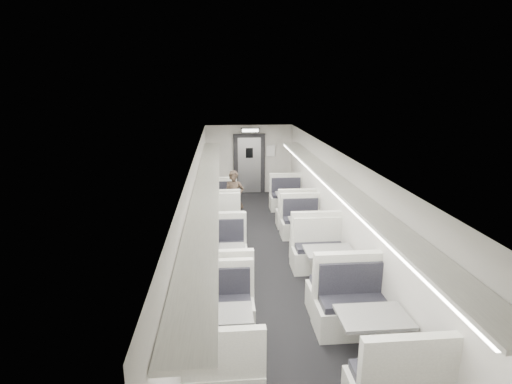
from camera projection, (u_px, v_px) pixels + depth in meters
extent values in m
cube|color=black|center=(269.00, 268.00, 8.58)|extent=(3.00, 12.00, 0.12)
cube|color=white|center=(270.00, 153.00, 7.91)|extent=(3.00, 12.00, 0.12)
cube|color=silver|center=(249.00, 159.00, 14.07)|extent=(3.00, 0.12, 2.40)
cube|color=silver|center=(194.00, 215.00, 8.11)|extent=(0.12, 12.00, 2.40)
cube|color=silver|center=(343.00, 211.00, 8.38)|extent=(0.12, 12.00, 2.40)
cube|color=white|center=(222.00, 221.00, 10.70)|extent=(0.96, 0.54, 0.41)
cube|color=black|center=(222.00, 212.00, 10.66)|extent=(0.85, 0.43, 0.09)
cube|color=white|center=(221.00, 205.00, 10.37)|extent=(0.96, 0.11, 0.64)
cube|color=white|center=(222.00, 206.00, 12.06)|extent=(0.96, 0.54, 0.41)
cube|color=black|center=(221.00, 198.00, 11.97)|extent=(0.85, 0.43, 0.09)
cube|color=white|center=(221.00, 187.00, 12.11)|extent=(0.96, 0.11, 0.64)
cylinder|color=silver|center=(222.00, 209.00, 11.35)|extent=(0.09, 0.09, 0.63)
cylinder|color=silver|center=(222.00, 219.00, 11.43)|extent=(0.33, 0.33, 0.03)
cube|color=gray|center=(221.00, 198.00, 11.26)|extent=(0.80, 0.55, 0.04)
cube|color=white|center=(222.00, 246.00, 9.07)|extent=(1.00, 0.56, 0.42)
cube|color=black|center=(222.00, 235.00, 9.03)|extent=(0.89, 0.44, 0.09)
cube|color=white|center=(222.00, 227.00, 8.74)|extent=(1.00, 0.11, 0.66)
cube|color=white|center=(222.00, 224.00, 10.49)|extent=(1.00, 0.56, 0.42)
cube|color=black|center=(222.00, 215.00, 10.39)|extent=(0.89, 0.44, 0.09)
cube|color=white|center=(221.00, 202.00, 10.54)|extent=(1.00, 0.11, 0.66)
cylinder|color=silver|center=(222.00, 230.00, 9.75)|extent=(0.09, 0.09, 0.65)
cylinder|color=silver|center=(222.00, 242.00, 9.83)|extent=(0.34, 0.34, 0.03)
cube|color=gray|center=(222.00, 216.00, 9.66)|extent=(0.83, 0.57, 0.04)
cube|color=white|center=(223.00, 294.00, 6.98)|extent=(1.05, 0.59, 0.45)
cube|color=black|center=(223.00, 279.00, 6.94)|extent=(0.93, 0.47, 0.10)
cube|color=white|center=(222.00, 270.00, 6.63)|extent=(1.05, 0.12, 0.69)
cube|color=white|center=(222.00, 257.00, 8.47)|extent=(1.05, 0.59, 0.45)
cube|color=black|center=(222.00, 246.00, 8.37)|extent=(0.93, 0.47, 0.10)
cube|color=white|center=(222.00, 228.00, 8.53)|extent=(1.05, 0.12, 0.69)
cylinder|color=silver|center=(223.00, 268.00, 7.70)|extent=(0.10, 0.10, 0.68)
cylinder|color=silver|center=(223.00, 283.00, 7.78)|extent=(0.36, 0.36, 0.03)
cube|color=gray|center=(222.00, 250.00, 7.60)|extent=(0.87, 0.60, 0.04)
cube|color=white|center=(224.00, 380.00, 4.98)|extent=(0.99, 0.55, 0.42)
cube|color=black|center=(224.00, 361.00, 4.94)|extent=(0.88, 0.44, 0.09)
cube|color=white|center=(224.00, 354.00, 4.65)|extent=(0.99, 0.11, 0.66)
cube|color=white|center=(223.00, 315.00, 6.38)|extent=(0.99, 0.55, 0.42)
cube|color=black|center=(223.00, 301.00, 6.29)|extent=(0.88, 0.44, 0.09)
cube|color=white|center=(223.00, 278.00, 6.43)|extent=(0.99, 0.11, 0.66)
cylinder|color=silver|center=(224.00, 336.00, 5.65)|extent=(0.09, 0.09, 0.65)
cylinder|color=silver|center=(224.00, 355.00, 5.73)|extent=(0.34, 0.34, 0.03)
cube|color=gray|center=(223.00, 314.00, 5.56)|extent=(0.82, 0.56, 0.04)
cube|color=white|center=(295.00, 218.00, 10.91)|extent=(1.01, 0.56, 0.43)
cube|color=black|center=(295.00, 209.00, 10.87)|extent=(0.90, 0.45, 0.10)
cube|color=white|center=(297.00, 201.00, 10.57)|extent=(1.01, 0.11, 0.67)
cube|color=white|center=(286.00, 203.00, 12.34)|extent=(1.01, 0.56, 0.43)
cube|color=black|center=(287.00, 195.00, 12.24)|extent=(0.90, 0.45, 0.10)
cube|color=white|center=(286.00, 184.00, 12.39)|extent=(1.01, 0.11, 0.67)
cylinder|color=silver|center=(291.00, 206.00, 11.59)|extent=(0.10, 0.10, 0.66)
cylinder|color=silver|center=(290.00, 217.00, 11.68)|extent=(0.34, 0.34, 0.03)
cube|color=gray|center=(291.00, 194.00, 11.50)|extent=(0.84, 0.57, 0.04)
cube|color=white|center=(314.00, 253.00, 8.71)|extent=(1.01, 0.56, 0.43)
cube|color=black|center=(314.00, 241.00, 8.67)|extent=(0.90, 0.45, 0.10)
cube|color=white|center=(317.00, 232.00, 8.37)|extent=(1.01, 0.11, 0.67)
cube|color=white|center=(301.00, 229.00, 10.14)|extent=(1.01, 0.56, 0.43)
cube|color=black|center=(301.00, 219.00, 10.05)|extent=(0.90, 0.45, 0.10)
cube|color=white|center=(300.00, 206.00, 10.19)|extent=(1.01, 0.11, 0.67)
cylinder|color=silver|center=(307.00, 235.00, 9.40)|extent=(0.10, 0.10, 0.66)
cylinder|color=silver|center=(307.00, 248.00, 9.48)|extent=(0.34, 0.34, 0.03)
cube|color=gray|center=(308.00, 220.00, 9.30)|extent=(0.84, 0.57, 0.04)
cube|color=white|center=(341.00, 299.00, 6.80)|extent=(1.11, 0.62, 0.47)
cube|color=black|center=(341.00, 283.00, 6.75)|extent=(0.98, 0.49, 0.10)
cube|color=white|center=(347.00, 273.00, 6.43)|extent=(1.11, 0.13, 0.73)
cube|color=white|center=(318.00, 259.00, 8.36)|extent=(1.11, 0.62, 0.47)
cube|color=black|center=(319.00, 247.00, 8.26)|extent=(0.98, 0.49, 0.10)
cube|color=white|center=(317.00, 228.00, 8.42)|extent=(1.11, 0.13, 0.73)
cylinder|color=silver|center=(328.00, 271.00, 7.55)|extent=(0.10, 0.10, 0.72)
cylinder|color=silver|center=(328.00, 287.00, 7.64)|extent=(0.38, 0.38, 0.03)
cube|color=gray|center=(330.00, 251.00, 7.44)|extent=(0.92, 0.63, 0.04)
cube|color=black|center=(398.00, 375.00, 4.60)|extent=(1.01, 0.51, 0.11)
cube|color=white|center=(411.00, 367.00, 4.27)|extent=(1.14, 0.13, 0.75)
cube|color=white|center=(351.00, 317.00, 6.26)|extent=(1.14, 0.63, 0.48)
cube|color=black|center=(353.00, 301.00, 6.15)|extent=(1.01, 0.51, 0.11)
cube|color=white|center=(349.00, 275.00, 6.32)|extent=(1.14, 0.13, 0.75)
cylinder|color=silver|center=(371.00, 344.00, 5.42)|extent=(0.11, 0.11, 0.74)
cylinder|color=silver|center=(369.00, 366.00, 5.52)|extent=(0.39, 0.39, 0.03)
cube|color=gray|center=(374.00, 317.00, 5.31)|extent=(0.95, 0.64, 0.04)
imported|color=black|center=(234.00, 198.00, 10.90)|extent=(0.60, 0.44, 1.51)
cube|color=black|center=(204.00, 172.00, 11.35)|extent=(0.02, 1.18, 0.84)
cube|color=black|center=(200.00, 192.00, 9.23)|extent=(0.02, 1.18, 0.84)
cube|color=black|center=(194.00, 225.00, 7.12)|extent=(0.02, 1.18, 0.84)
cube|color=black|center=(183.00, 284.00, 5.01)|extent=(0.02, 1.18, 0.84)
cube|color=white|center=(207.00, 184.00, 7.66)|extent=(0.46, 10.40, 0.05)
cube|color=white|center=(218.00, 186.00, 7.69)|extent=(0.05, 10.20, 0.04)
cube|color=white|center=(335.00, 181.00, 7.87)|extent=(0.46, 10.40, 0.05)
cube|color=white|center=(325.00, 184.00, 7.87)|extent=(0.05, 10.20, 0.04)
cube|color=black|center=(249.00, 164.00, 13.99)|extent=(1.10, 0.10, 2.10)
cube|color=silver|center=(249.00, 165.00, 13.98)|extent=(0.80, 0.05, 1.95)
cube|color=black|center=(249.00, 153.00, 13.82)|extent=(0.25, 0.02, 0.35)
cube|color=black|center=(250.00, 130.00, 13.20)|extent=(0.62, 0.10, 0.16)
cube|color=white|center=(250.00, 130.00, 13.14)|extent=(0.54, 0.02, 0.10)
cube|color=white|center=(271.00, 151.00, 13.92)|extent=(0.32, 0.02, 0.40)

